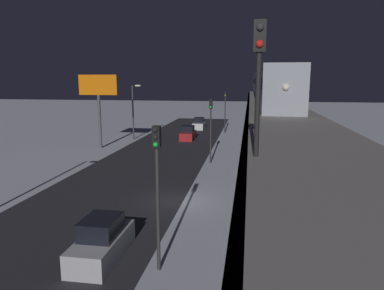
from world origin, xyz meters
TOP-DOWN VIEW (x-y plane):
  - ground_plane at (0.00, 0.00)m, footprint 240.00×240.00m
  - avenue_asphalt at (4.75, 0.00)m, footprint 11.00×107.47m
  - elevated_railway at (-7.25, -0.00)m, footprint 5.00×107.47m
  - subway_train at (-7.34, -37.37)m, footprint 2.94×74.07m
  - rail_signal at (-5.33, 12.23)m, footprint 0.36×0.41m
  - sedan_red at (3.35, -25.83)m, footprint 1.91×4.04m
  - sedan_silver at (1.55, 8.35)m, footprint 1.80×4.29m
  - sedan_white at (3.35, -37.11)m, footprint 1.80×4.05m
  - traffic_light_near at (-1.35, 9.00)m, footprint 0.32×0.44m
  - traffic_light_mid at (-1.35, -11.89)m, footprint 0.32×0.44m
  - traffic_light_far at (-1.35, -32.79)m, footprint 0.32×0.44m
  - commercial_billboard at (12.94, -17.89)m, footprint 4.80×0.36m
  - street_lamp_far at (10.83, -25.00)m, footprint 1.35×0.44m

SIDE VIEW (x-z plane):
  - ground_plane at x=0.00m, z-range 0.00..0.00m
  - avenue_asphalt at x=4.75m, z-range 0.00..0.01m
  - sedan_red at x=3.35m, z-range -0.20..1.77m
  - sedan_silver at x=1.55m, z-range -0.19..1.78m
  - sedan_white at x=3.35m, z-range -0.19..1.78m
  - traffic_light_near at x=-1.35m, z-range 1.00..7.40m
  - traffic_light_mid at x=-1.35m, z-range 1.00..7.40m
  - traffic_light_far at x=-1.35m, z-range 1.00..7.40m
  - street_lamp_far at x=10.83m, z-range 0.99..8.64m
  - elevated_railway at x=-7.25m, z-range 2.17..8.11m
  - commercial_billboard at x=12.94m, z-range 2.38..11.28m
  - subway_train at x=-7.34m, z-range 6.02..9.42m
  - rail_signal at x=-5.33m, z-range 6.67..10.67m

